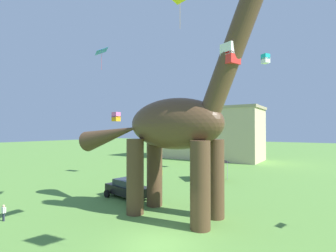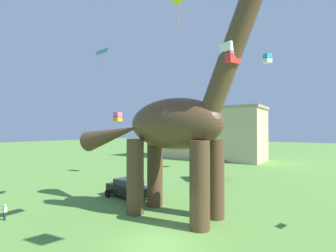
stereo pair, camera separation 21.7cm
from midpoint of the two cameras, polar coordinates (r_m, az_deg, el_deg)
name	(u,v)px [view 1 (the left image)]	position (r m, az deg, el deg)	size (l,w,h in m)	color
ground_plane	(157,244)	(13.91, -2.95, -25.14)	(240.00, 240.00, 0.00)	#5B8E3D
dinosaur_sculpture	(173,124)	(16.84, 0.82, 0.51)	(16.22, 3.44, 16.95)	#513823
parked_sedan_left	(128,188)	(22.07, -9.41, -13.75)	(4.45, 2.51, 1.55)	black
person_photographer	(4,211)	(19.61, -33.56, -15.81)	(0.38, 0.17, 1.02)	#2D3347
person_watching_child	(160,174)	(27.77, -2.04, -10.77)	(0.60, 0.26, 1.59)	#2D3347
festival_canopy_tent	(212,158)	(29.31, 9.73, -7.12)	(3.15, 3.15, 3.00)	#B2B2B7
kite_mid_left	(116,117)	(33.09, -11.90, 2.07)	(0.83, 0.83, 1.18)	pink
kite_near_low	(265,59)	(36.99, 21.10, 14.06)	(1.17, 1.17, 1.21)	#19B2B7
kite_mid_center	(101,51)	(19.65, -15.19, 16.04)	(1.44, 1.35, 1.56)	#287AE5
kite_far_left	(230,55)	(15.48, 13.56, 15.50)	(1.10, 1.10, 1.21)	white
background_building_block	(203,133)	(51.15, 7.88, -1.69)	(22.83, 8.54, 10.04)	#CCB78E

